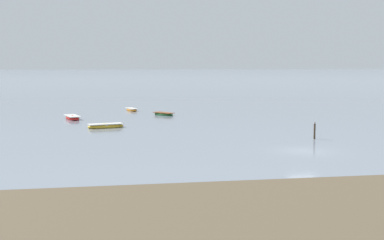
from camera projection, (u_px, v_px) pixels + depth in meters
ground_plane at (304, 151)px, 45.85m from camera, size 800.00×800.00×0.00m
mudflat_shore at (363, 215)px, 26.66m from camera, size 310.38×16.20×0.18m
rowboat_moored_0 at (72, 118)px, 70.55m from camera, size 2.50×4.47×0.67m
rowboat_moored_1 at (132, 110)px, 82.41m from camera, size 1.98×3.51×0.53m
rowboat_moored_3 at (164, 114)px, 75.63m from camera, size 3.05×3.47×0.55m
rowboat_moored_4 at (106, 126)px, 61.66m from camera, size 4.35×2.32×0.65m
mooring_post_left at (315, 131)px, 52.87m from camera, size 0.22×0.22×1.77m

